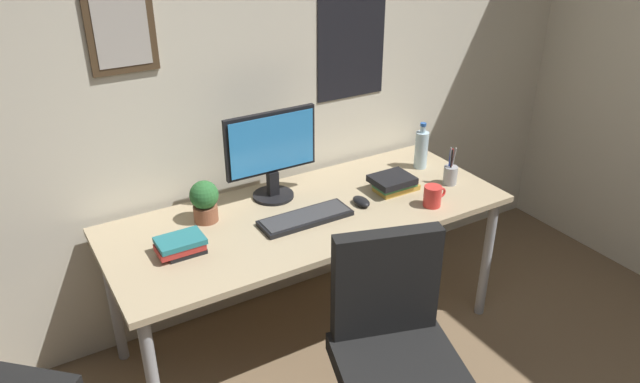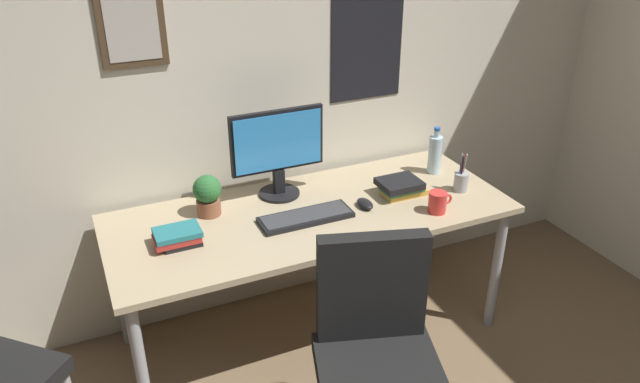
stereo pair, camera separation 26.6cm
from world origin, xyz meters
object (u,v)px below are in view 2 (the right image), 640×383
at_px(office_chair, 376,348).
at_px(coffee_mug_near, 438,202).
at_px(keyboard, 306,217).
at_px(water_bottle, 435,154).
at_px(computer_mouse, 365,204).
at_px(potted_plant, 207,194).
at_px(pen_cup, 461,181).
at_px(monitor, 278,150).
at_px(book_stack_left, 178,237).
at_px(book_stack_right, 401,187).

bearing_deg(office_chair, coffee_mug_near, 40.55).
relative_size(office_chair, keyboard, 2.21).
bearing_deg(keyboard, water_bottle, 12.84).
xyz_separation_m(computer_mouse, potted_plant, (-0.69, 0.24, 0.09)).
height_order(office_chair, coffee_mug_near, office_chair).
xyz_separation_m(office_chair, pen_cup, (0.82, 0.64, 0.25)).
height_order(monitor, keyboard, monitor).
height_order(keyboard, computer_mouse, computer_mouse).
distance_m(water_bottle, book_stack_left, 1.40).
bearing_deg(office_chair, monitor, 90.89).
bearing_deg(book_stack_left, office_chair, -51.74).
distance_m(coffee_mug_near, book_stack_left, 1.18).
xyz_separation_m(office_chair, water_bottle, (0.82, 0.88, 0.30)).
relative_size(monitor, potted_plant, 2.36).
xyz_separation_m(keyboard, book_stack_left, (-0.57, 0.03, 0.02)).
bearing_deg(computer_mouse, pen_cup, -4.69).
height_order(monitor, pen_cup, monitor).
xyz_separation_m(monitor, book_stack_left, (-0.55, -0.26, -0.20)).
relative_size(keyboard, book_stack_right, 1.87).
relative_size(office_chair, book_stack_left, 4.82).
bearing_deg(monitor, pen_cup, -21.60).
bearing_deg(computer_mouse, book_stack_right, 10.08).
relative_size(monitor, book_stack_right, 2.00).
relative_size(potted_plant, book_stack_right, 0.85).
bearing_deg(computer_mouse, water_bottle, 20.57).
xyz_separation_m(office_chair, potted_plant, (-0.38, 0.92, 0.30)).
bearing_deg(coffee_mug_near, pen_cup, 30.69).
height_order(office_chair, monitor, monitor).
bearing_deg(book_stack_left, coffee_mug_near, -10.32).
bearing_deg(coffee_mug_near, monitor, 142.47).
distance_m(monitor, keyboard, 0.36).
relative_size(office_chair, book_stack_right, 4.14).
height_order(office_chair, book_stack_left, office_chair).
bearing_deg(monitor, keyboard, -85.36).
bearing_deg(pen_cup, book_stack_right, 164.45).
bearing_deg(coffee_mug_near, book_stack_left, 169.68).
relative_size(monitor, coffee_mug_near, 3.76).
distance_m(monitor, potted_plant, 0.39).
distance_m(monitor, coffee_mug_near, 0.79).
bearing_deg(book_stack_right, water_bottle, 27.72).
bearing_deg(computer_mouse, potted_plant, 161.02).
bearing_deg(office_chair, potted_plant, 112.44).
bearing_deg(coffee_mug_near, potted_plant, 156.94).
bearing_deg(potted_plant, water_bottle, -2.12).
relative_size(pen_cup, book_stack_right, 0.87).
xyz_separation_m(keyboard, pen_cup, (0.81, -0.05, 0.04)).
bearing_deg(computer_mouse, coffee_mug_near, -31.94).
height_order(keyboard, coffee_mug_near, coffee_mug_near).
relative_size(book_stack_left, book_stack_right, 0.86).
bearing_deg(office_chair, keyboard, 89.36).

